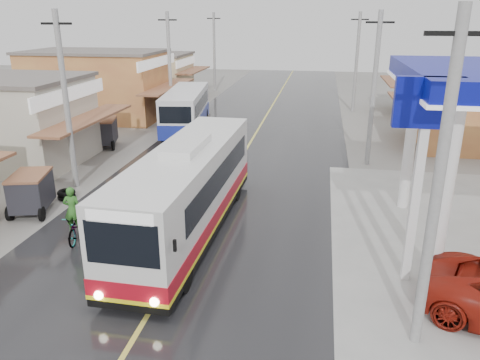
{
  "coord_description": "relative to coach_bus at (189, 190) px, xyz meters",
  "views": [
    {
      "loc": [
        4.34,
        -10.36,
        7.75
      ],
      "look_at": [
        1.37,
        6.65,
        1.64
      ],
      "focal_mm": 35.0,
      "sensor_mm": 36.0,
      "label": 1
    }
  ],
  "objects": [
    {
      "name": "utility_poles_right",
      "position": [
        7.27,
        9.86,
        -1.69
      ],
      "size": [
        1.6,
        36.0,
        8.0
      ],
      "primitive_type": null,
      "color": "gray",
      "rests_on": "ground"
    },
    {
      "name": "tyre_stack",
      "position": [
        -6.33,
        2.27,
        -1.49
      ],
      "size": [
        0.79,
        0.79,
        0.4
      ],
      "color": "black",
      "rests_on": "ground"
    },
    {
      "name": "shopfronts_left",
      "position": [
        -12.73,
        12.86,
        -1.69
      ],
      "size": [
        11.0,
        44.0,
        5.2
      ],
      "primitive_type": null,
      "color": "tan",
      "rests_on": "ground"
    },
    {
      "name": "cyclist",
      "position": [
        -3.84,
        -1.35,
        -1.0
      ],
      "size": [
        1.03,
        2.05,
        2.11
      ],
      "rotation": [
        0.0,
        0.0,
        0.19
      ],
      "color": "black",
      "rests_on": "ground"
    },
    {
      "name": "utility_poles_left",
      "position": [
        -6.73,
        10.86,
        -1.69
      ],
      "size": [
        1.6,
        50.0,
        8.0
      ],
      "primitive_type": null,
      "color": "gray",
      "rests_on": "ground"
    },
    {
      "name": "road",
      "position": [
        0.27,
        9.86,
        -1.68
      ],
      "size": [
        12.0,
        90.0,
        0.02
      ],
      "primitive_type": "cube",
      "color": "black",
      "rests_on": "ground"
    },
    {
      "name": "centre_line",
      "position": [
        0.27,
        9.86,
        -1.67
      ],
      "size": [
        0.15,
        90.0,
        0.01
      ],
      "primitive_type": "cube",
      "color": "#D8CC4C",
      "rests_on": "road"
    },
    {
      "name": "tricycle_near",
      "position": [
        -6.88,
        0.61,
        -0.73
      ],
      "size": [
        1.96,
        2.33,
        1.69
      ],
      "rotation": [
        0.0,
        0.0,
        0.26
      ],
      "color": "#26262D",
      "rests_on": "ground"
    },
    {
      "name": "coach_bus",
      "position": [
        0.0,
        0.0,
        0.0
      ],
      "size": [
        2.81,
        11.3,
        3.51
      ],
      "rotation": [
        0.0,
        0.0,
        -0.03
      ],
      "color": "silver",
      "rests_on": "road"
    },
    {
      "name": "ground",
      "position": [
        0.27,
        -5.14,
        -1.69
      ],
      "size": [
        120.0,
        120.0,
        0.0
      ],
      "primitive_type": "plane",
      "color": "slate",
      "rests_on": "ground"
    },
    {
      "name": "second_bus",
      "position": [
        -4.64,
        15.64,
        -0.16
      ],
      "size": [
        3.43,
        8.8,
        2.84
      ],
      "rotation": [
        0.0,
        0.0,
        0.13
      ],
      "color": "silver",
      "rests_on": "road"
    },
    {
      "name": "tricycle_far",
      "position": [
        -8.5,
        10.8,
        -0.69
      ],
      "size": [
        2.04,
        2.41,
        1.75
      ],
      "rotation": [
        0.0,
        0.0,
        0.27
      ],
      "color": "#26262D",
      "rests_on": "ground"
    }
  ]
}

